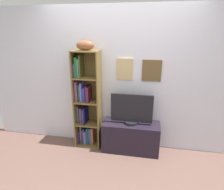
{
  "coord_description": "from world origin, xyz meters",
  "views": [
    {
      "loc": [
        0.46,
        -2.01,
        1.99
      ],
      "look_at": [
        -0.08,
        0.85,
        1.01
      ],
      "focal_mm": 31.15,
      "sensor_mm": 36.0,
      "label": 1
    }
  ],
  "objects_px": {
    "bookshelf": "(86,104)",
    "television": "(132,110)",
    "tv_stand": "(131,137)",
    "football": "(85,45)"
  },
  "relations": [
    {
      "from": "football",
      "to": "tv_stand",
      "type": "bearing_deg",
      "value": -3.35
    },
    {
      "from": "bookshelf",
      "to": "football",
      "type": "bearing_deg",
      "value": -36.27
    },
    {
      "from": "bookshelf",
      "to": "tv_stand",
      "type": "distance_m",
      "value": 0.96
    },
    {
      "from": "football",
      "to": "tv_stand",
      "type": "height_order",
      "value": "football"
    },
    {
      "from": "football",
      "to": "television",
      "type": "relative_size",
      "value": 0.41
    },
    {
      "from": "bookshelf",
      "to": "television",
      "type": "distance_m",
      "value": 0.8
    },
    {
      "from": "bookshelf",
      "to": "football",
      "type": "relative_size",
      "value": 5.98
    },
    {
      "from": "bookshelf",
      "to": "tv_stand",
      "type": "height_order",
      "value": "bookshelf"
    },
    {
      "from": "tv_stand",
      "to": "bookshelf",
      "type": "bearing_deg",
      "value": 174.59
    },
    {
      "from": "football",
      "to": "television",
      "type": "height_order",
      "value": "football"
    }
  ]
}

